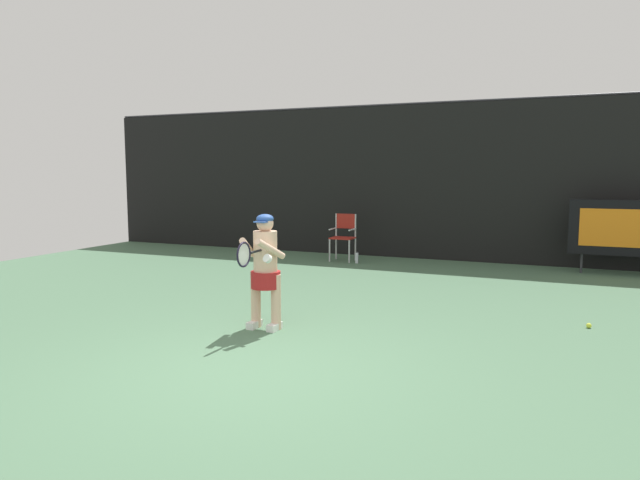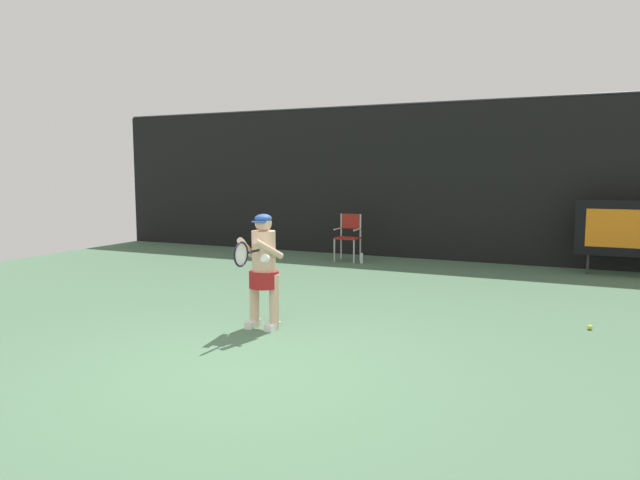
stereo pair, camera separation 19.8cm
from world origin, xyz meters
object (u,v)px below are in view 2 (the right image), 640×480
object	(u,v)px
tennis_racket	(242,254)
tennis_ball_loose	(590,327)
umpire_chair	(349,234)
scoreboard	(637,229)
water_bottle	(361,258)
tennis_player	(263,266)

from	to	relation	value
tennis_racket	tennis_ball_loose	world-z (taller)	tennis_racket
umpire_chair	tennis_ball_loose	distance (m)	6.60
scoreboard	water_bottle	xyz separation A→B (m)	(-5.45, -0.60, -0.82)
scoreboard	umpire_chair	size ratio (longest dim) A/B	2.04
scoreboard	tennis_ball_loose	xyz separation A→B (m)	(-0.80, -4.56, -0.91)
water_bottle	tennis_player	size ratio (longest dim) A/B	0.18
umpire_chair	tennis_ball_loose	bearing A→B (deg)	-39.71
tennis_player	tennis_ball_loose	xyz separation A→B (m)	(3.91, 1.68, -0.79)
tennis_ball_loose	scoreboard	bearing A→B (deg)	80.04
tennis_racket	tennis_ball_loose	xyz separation A→B (m)	(3.89, 2.22, -1.02)
water_bottle	tennis_ball_loose	world-z (taller)	water_bottle
tennis_racket	water_bottle	bearing A→B (deg)	110.15
umpire_chair	tennis_ball_loose	world-z (taller)	umpire_chair
umpire_chair	tennis_racket	xyz separation A→B (m)	(1.17, -6.42, 0.44)
tennis_player	tennis_racket	world-z (taller)	tennis_player
umpire_chair	tennis_racket	size ratio (longest dim) A/B	1.79
scoreboard	tennis_player	distance (m)	7.82
water_bottle	tennis_ball_loose	xyz separation A→B (m)	(4.65, -3.96, -0.09)
tennis_racket	scoreboard	bearing A→B (deg)	68.49
umpire_chair	water_bottle	world-z (taller)	umpire_chair
umpire_chair	tennis_player	size ratio (longest dim) A/B	0.72
umpire_chair	tennis_ball_loose	xyz separation A→B (m)	(5.06, -4.20, -0.58)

